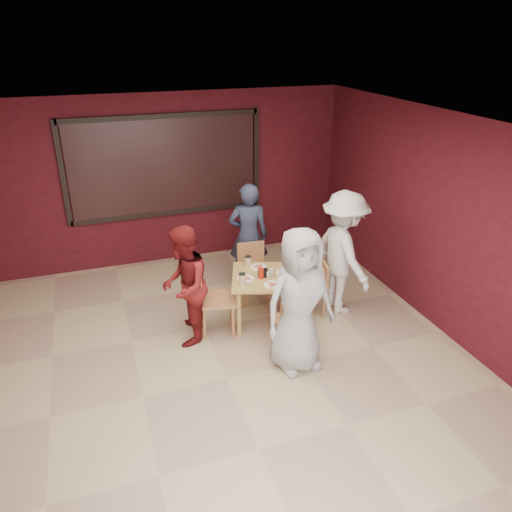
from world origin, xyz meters
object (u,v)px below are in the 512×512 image
object	(u,v)px
chair_right	(316,285)
diner_right	(343,253)
diner_left	(184,286)
diner_front	(299,301)
chair_left	(211,295)
chair_front	(291,319)
dining_table	(265,281)
chair_back	(253,268)
diner_back	(248,236)

from	to	relation	value
chair_right	diner_right	size ratio (longest dim) A/B	0.45
diner_left	diner_front	bearing A→B (deg)	67.50
chair_left	chair_right	world-z (taller)	chair_left
chair_front	chair_left	bearing A→B (deg)	139.21
dining_table	diner_front	distance (m)	1.10
chair_right	diner_left	world-z (taller)	diner_left
diner_front	diner_left	bearing A→B (deg)	131.58
chair_left	diner_front	distance (m)	1.35
chair_back	chair_right	xyz separation A→B (m)	(0.68, -0.74, -0.03)
dining_table	diner_right	xyz separation A→B (m)	(1.12, -0.05, 0.27)
diner_front	chair_left	bearing A→B (deg)	118.70
diner_left	chair_right	bearing A→B (deg)	109.85
dining_table	chair_right	xyz separation A→B (m)	(0.74, -0.05, -0.17)
chair_back	diner_back	distance (m)	0.52
chair_front	diner_right	bearing A→B (deg)	33.20
chair_left	diner_left	distance (m)	0.43
chair_right	diner_left	bearing A→B (deg)	-178.33
chair_right	chair_left	bearing A→B (deg)	178.96
chair_left	dining_table	bearing A→B (deg)	1.38
chair_front	chair_left	size ratio (longest dim) A/B	0.81
dining_table	chair_front	size ratio (longest dim) A/B	1.42
diner_left	chair_left	bearing A→B (deg)	121.13
chair_right	diner_front	bearing A→B (deg)	-124.96
chair_front	diner_back	distance (m)	1.85
chair_back	diner_right	xyz separation A→B (m)	(1.06, -0.75, 0.40)
chair_back	diner_left	xyz separation A→B (m)	(-1.16, -0.80, 0.30)
dining_table	chair_left	xyz separation A→B (m)	(-0.75, -0.02, -0.07)
dining_table	chair_front	world-z (taller)	dining_table
chair_left	diner_back	world-z (taller)	diner_back
dining_table	diner_front	size ratio (longest dim) A/B	0.63
chair_left	diner_right	world-z (taller)	diner_right
chair_front	chair_back	size ratio (longest dim) A/B	0.92
dining_table	diner_front	xyz separation A→B (m)	(0.02, -1.07, 0.27)
chair_right	diner_front	size ratio (longest dim) A/B	0.45
chair_front	diner_right	distance (m)	1.33
dining_table	diner_left	world-z (taller)	diner_left
chair_back	diner_left	bearing A→B (deg)	-145.62
dining_table	diner_left	distance (m)	1.12
diner_back	diner_left	size ratio (longest dim) A/B	1.06
diner_back	diner_right	bearing A→B (deg)	146.98
dining_table	diner_front	bearing A→B (deg)	-88.83
chair_back	diner_front	size ratio (longest dim) A/B	0.48
dining_table	diner_back	size ratio (longest dim) A/B	0.67
chair_right	diner_front	world-z (taller)	diner_front
chair_back	diner_right	bearing A→B (deg)	-35.05
dining_table	diner_back	bearing A→B (deg)	83.45
diner_right	chair_front	bearing A→B (deg)	119.72
chair_front	diner_right	size ratio (longest dim) A/B	0.44
chair_front	dining_table	bearing A→B (deg)	96.09
dining_table	chair_front	distance (m)	0.76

